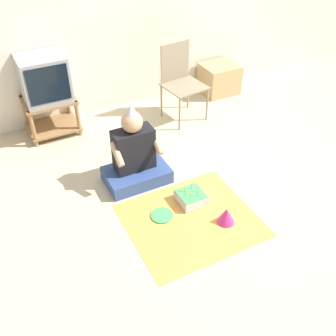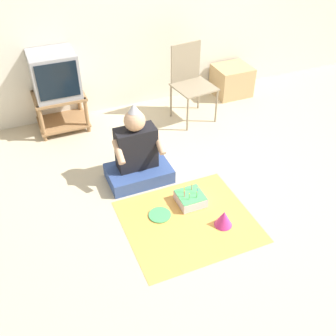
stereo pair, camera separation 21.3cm
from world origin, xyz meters
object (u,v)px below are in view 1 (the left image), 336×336
party_hat_blue (226,215)px  folding_chair (180,77)px  cardboard_box_stack (219,79)px  paper_plate (162,215)px  person_seated (135,158)px  birthday_cake (191,197)px  tv (44,78)px

party_hat_blue → folding_chair: bearing=73.7°
cardboard_box_stack → paper_plate: size_ratio=2.32×
person_seated → party_hat_blue: person_seated is taller
folding_chair → cardboard_box_stack: 0.90m
party_hat_blue → birthday_cake: bearing=111.2°
paper_plate → birthday_cake: bearing=8.2°
cardboard_box_stack → birthday_cake: 2.31m
folding_chair → cardboard_box_stack: bearing=21.9°
cardboard_box_stack → paper_plate: 2.56m
person_seated → birthday_cake: person_seated is taller
tv → party_hat_blue: bearing=-65.9°
party_hat_blue → paper_plate: bearing=145.6°
birthday_cake → party_hat_blue: bearing=-68.8°
tv → birthday_cake: size_ratio=2.05×
folding_chair → party_hat_blue: 1.96m
tv → folding_chair: (1.50, -0.33, -0.17)m
cardboard_box_stack → party_hat_blue: 2.52m
tv → cardboard_box_stack: 2.33m
tv → folding_chair: size_ratio=0.55×
cardboard_box_stack → person_seated: (-1.78, -1.24, 0.07)m
person_seated → birthday_cake: size_ratio=3.44×
paper_plate → party_hat_blue: bearing=-34.4°
folding_chair → birthday_cake: bearing=-114.8°
tv → folding_chair: bearing=-12.2°
folding_chair → party_hat_blue: folding_chair is taller
folding_chair → birthday_cake: 1.68m
person_seated → party_hat_blue: (0.46, -0.91, -0.18)m
tv → person_seated: (0.50, -1.25, -0.42)m
tv → paper_plate: 2.02m
tv → paper_plate: (0.50, -1.84, -0.67)m
person_seated → cardboard_box_stack: bearing=34.9°
folding_chair → party_hat_blue: bearing=-106.3°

